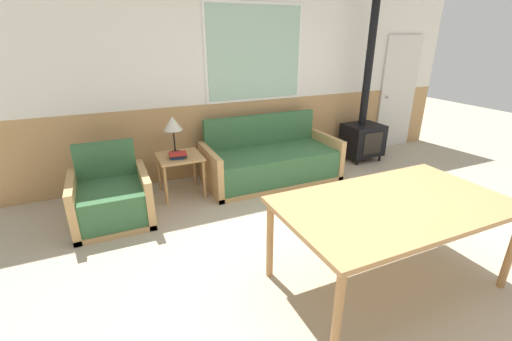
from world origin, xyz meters
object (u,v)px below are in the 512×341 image
at_px(dining_table, 394,210).
at_px(wood_stove, 363,129).
at_px(side_table, 180,162).
at_px(table_lamp, 173,125).
at_px(armchair, 112,200).
at_px(couch, 271,162).

distance_m(dining_table, wood_stove, 3.19).
xyz_separation_m(side_table, table_lamp, (-0.03, 0.10, 0.47)).
bearing_deg(side_table, wood_stove, 2.00).
bearing_deg(dining_table, table_lamp, 115.52).
bearing_deg(armchair, dining_table, -54.65).
height_order(side_table, wood_stove, wood_stove).
relative_size(dining_table, wood_stove, 0.73).
bearing_deg(couch, wood_stove, 5.45).
xyz_separation_m(couch, table_lamp, (-1.32, 0.16, 0.65)).
height_order(table_lamp, wood_stove, wood_stove).
xyz_separation_m(armchair, wood_stove, (3.96, 0.49, 0.28)).
bearing_deg(couch, dining_table, -92.63).
relative_size(armchair, dining_table, 0.46).
distance_m(armchair, side_table, 0.97).
height_order(armchair, dining_table, armchair).
bearing_deg(couch, side_table, 177.22).
height_order(armchair, side_table, armchair).
bearing_deg(table_lamp, side_table, -72.94).
height_order(armchair, wood_stove, wood_stove).
bearing_deg(wood_stove, couch, -174.55).
xyz_separation_m(couch, armchair, (-2.17, -0.32, -0.01)).
relative_size(couch, table_lamp, 3.88).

